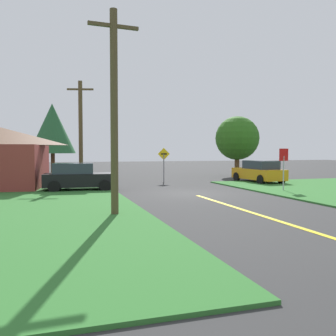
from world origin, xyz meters
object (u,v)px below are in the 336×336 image
at_px(stop_sign, 284,162).
at_px(pine_tree_center, 237,138).
at_px(parked_car_near_building, 78,177).
at_px(direction_sign, 164,161).
at_px(car_on_crossroad, 259,172).
at_px(utility_pole_near, 114,110).
at_px(oak_tree_left, 52,128).
at_px(utility_pole_mid, 81,131).

distance_m(stop_sign, pine_tree_center, 12.82).
xyz_separation_m(parked_car_near_building, direction_sign, (6.44, 4.20, 0.79)).
distance_m(parked_car_near_building, direction_sign, 7.73).
height_order(car_on_crossroad, direction_sign, direction_sign).
relative_size(utility_pole_near, oak_tree_left, 1.00).
xyz_separation_m(parked_car_near_building, oak_tree_left, (-1.52, 18.40, 3.87)).
xyz_separation_m(direction_sign, pine_tree_center, (8.25, 4.14, 1.90)).
bearing_deg(stop_sign, parked_car_near_building, -33.02).
distance_m(utility_pole_mid, oak_tree_left, 14.42).
relative_size(car_on_crossroad, pine_tree_center, 0.85).
relative_size(parked_car_near_building, direction_sign, 1.66).
height_order(parked_car_near_building, utility_pole_mid, utility_pole_mid).
bearing_deg(car_on_crossroad, utility_pole_near, 126.95).
bearing_deg(stop_sign, utility_pole_mid, -50.61).
relative_size(car_on_crossroad, direction_sign, 1.83).
height_order(parked_car_near_building, car_on_crossroad, same).
xyz_separation_m(utility_pole_near, pine_tree_center, (13.95, 17.20, -0.31)).
distance_m(stop_sign, oak_tree_left, 25.82).
relative_size(car_on_crossroad, utility_pole_mid, 0.66).
xyz_separation_m(stop_sign, direction_sign, (-4.76, 8.07, -0.13)).
distance_m(oak_tree_left, pine_tree_center, 19.12).
bearing_deg(car_on_crossroad, parked_car_near_building, 93.75).
relative_size(stop_sign, oak_tree_left, 0.34).
bearing_deg(stop_sign, car_on_crossroad, -121.63).
bearing_deg(pine_tree_center, oak_tree_left, 148.18).
bearing_deg(car_on_crossroad, direction_sign, 65.59).
relative_size(utility_pole_mid, pine_tree_center, 1.30).
bearing_deg(pine_tree_center, direction_sign, -153.32).
xyz_separation_m(car_on_crossroad, pine_tree_center, (1.70, 6.59, 2.68)).
bearing_deg(parked_car_near_building, stop_sign, -13.79).
bearing_deg(utility_pole_near, stop_sign, 25.47).
distance_m(car_on_crossroad, oak_tree_left, 22.43).
distance_m(parked_car_near_building, oak_tree_left, 18.87).
bearing_deg(pine_tree_center, stop_sign, -105.93).
height_order(car_on_crossroad, utility_pole_near, utility_pole_near).
xyz_separation_m(parked_car_near_building, utility_pole_mid, (0.43, 4.15, 2.90)).
height_order(parked_car_near_building, pine_tree_center, pine_tree_center).
bearing_deg(oak_tree_left, utility_pole_mid, -82.21).
xyz_separation_m(stop_sign, utility_pole_near, (-10.46, -4.98, 2.08)).
distance_m(utility_pole_mid, pine_tree_center, 14.87).
xyz_separation_m(direction_sign, oak_tree_left, (-7.96, 14.20, 3.08)).
bearing_deg(direction_sign, parked_car_near_building, -146.92).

